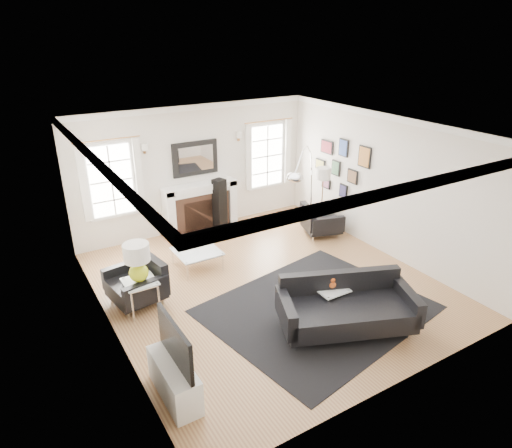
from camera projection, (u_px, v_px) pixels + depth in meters
floor at (267, 284)px, 8.28m from camera, size 6.00×6.00×0.00m
back_wall at (195, 169)px, 10.07m from camera, size 5.50×0.04×2.80m
front_wall at (405, 294)px, 5.36m from camera, size 5.50×0.04×2.80m
left_wall at (103, 250)px, 6.41m from camera, size 0.04×6.00×2.80m
right_wall at (385, 186)px, 9.02m from camera, size 0.04×6.00×2.80m
ceiling at (269, 130)px, 7.16m from camera, size 5.50×6.00×0.02m
crown_molding at (269, 134)px, 7.18m from camera, size 5.50×6.00×0.12m
fireplace at (201, 208)px, 10.25m from camera, size 1.70×0.69×1.11m
mantel_mirror at (195, 158)px, 9.94m from camera, size 1.05×0.07×0.75m
window_left at (111, 181)px, 9.13m from camera, size 1.24×0.15×1.62m
window_right at (267, 156)px, 10.88m from camera, size 1.24×0.15×1.62m
gallery_wall at (341, 164)px, 9.97m from camera, size 0.04×1.73×1.29m
tv_unit at (174, 375)px, 5.65m from camera, size 0.35×1.00×1.09m
area_rug at (317, 309)px, 7.53m from camera, size 3.79×3.34×0.01m
sofa at (345, 307)px, 6.95m from camera, size 2.24×1.62×0.67m
armchair_left at (139, 284)px, 7.62m from camera, size 0.94×1.02×0.61m
armchair_right at (319, 221)px, 10.12m from camera, size 0.97×1.04×0.58m
coffee_table at (197, 252)px, 8.72m from camera, size 0.81×0.81×0.36m
side_table_left at (140, 287)px, 7.32m from camera, size 0.51×0.51×0.56m
nesting_table at (331, 295)px, 7.16m from camera, size 0.48×0.40×0.53m
gourd_lamp at (137, 260)px, 7.13m from camera, size 0.41×0.41×0.66m
orange_vase at (332, 283)px, 7.07m from camera, size 0.12×0.12×0.19m
arc_floor_lamp at (304, 191)px, 9.39m from camera, size 1.54×1.43×2.18m
stick_floor_lamp at (323, 177)px, 9.76m from camera, size 0.31×0.31×1.54m
speaker_tower at (220, 205)px, 10.23m from camera, size 0.30×0.30×1.21m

